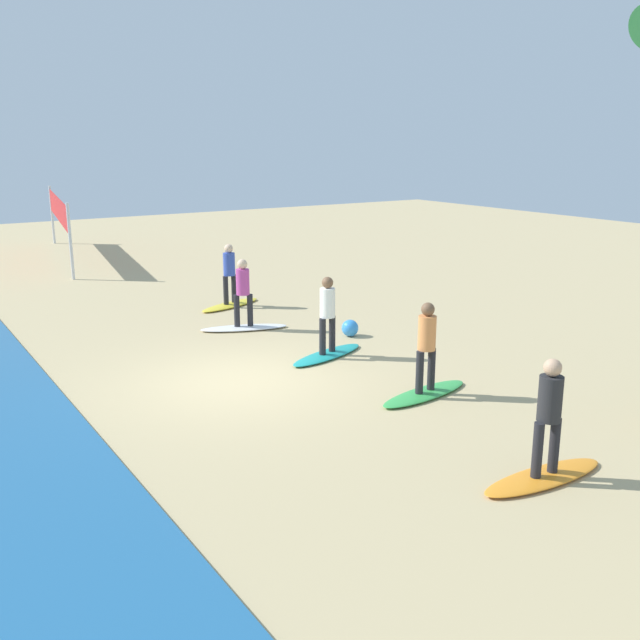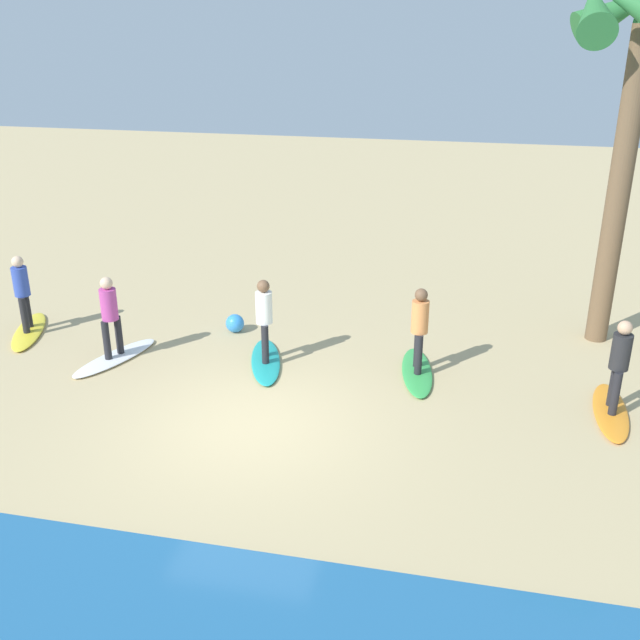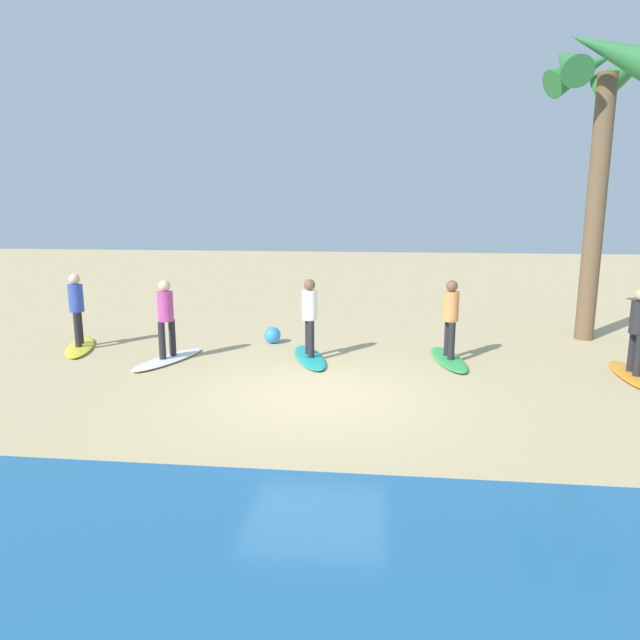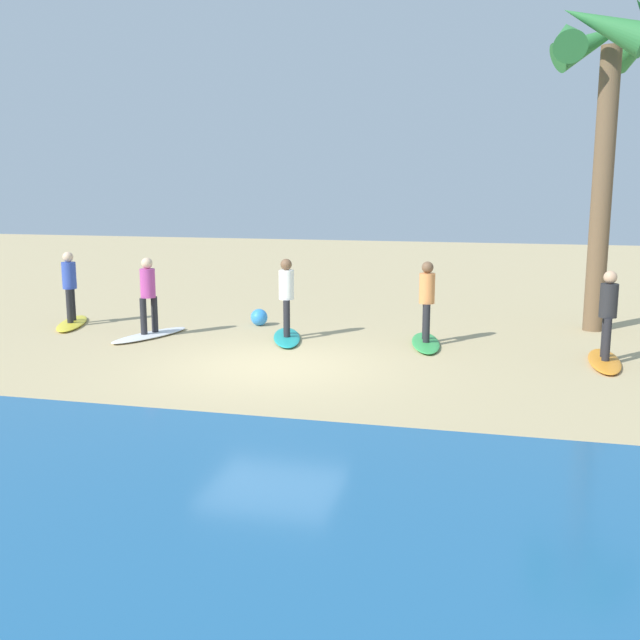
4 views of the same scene
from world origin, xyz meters
TOP-DOWN VIEW (x-y plane):
  - ground_plane at (0.00, 0.00)m, footprint 60.00×60.00m
  - surfboard_orange at (-5.92, -1.69)m, footprint 0.65×2.12m
  - surfer_orange at (-5.92, -1.69)m, footprint 0.32×0.46m
  - surfboard_green at (-2.53, -2.50)m, footprint 0.87×2.16m
  - surfer_green at (-2.53, -2.50)m, footprint 0.32×0.46m
  - surfboard_teal at (0.41, -2.33)m, footprint 1.16×2.17m
  - surfer_teal at (0.41, -2.33)m, footprint 0.32×0.45m
  - surfboard_white at (3.37, -1.86)m, footprint 1.24×2.16m
  - surfer_white at (3.37, -1.86)m, footprint 0.32×0.44m
  - surfboard_yellow at (5.77, -2.66)m, footprint 1.27×2.16m
  - surfer_yellow at (5.77, -2.66)m, footprint 0.32×0.44m
  - palm_tree at (-6.06, -4.96)m, footprint 2.88×3.03m
  - beach_ball at (1.48, -3.67)m, footprint 0.40×0.40m

SIDE VIEW (x-z plane):
  - ground_plane at x=0.00m, z-range 0.00..0.00m
  - surfboard_orange at x=-5.92m, z-range 0.00..0.09m
  - surfboard_green at x=-2.53m, z-range 0.00..0.09m
  - surfboard_teal at x=0.41m, z-range 0.00..0.09m
  - surfboard_white at x=3.37m, z-range 0.00..0.09m
  - surfboard_yellow at x=5.77m, z-range 0.00..0.09m
  - beach_ball at x=1.48m, z-range 0.00..0.40m
  - surfer_orange at x=-5.92m, z-range 0.22..1.86m
  - surfer_green at x=-2.53m, z-range 0.22..1.86m
  - surfer_teal at x=0.41m, z-range 0.22..1.86m
  - surfer_white at x=3.37m, z-range 0.22..1.86m
  - surfer_yellow at x=5.77m, z-range 0.22..1.86m
  - palm_tree at x=-6.06m, z-range 2.15..9.27m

